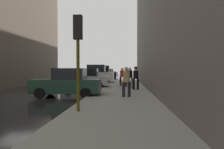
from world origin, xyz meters
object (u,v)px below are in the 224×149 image
object	(u,v)px
pedestrian_in_red_jacket	(122,76)
parked_dark_green_sedan	(67,83)
parked_blue_sedan	(108,73)
parked_black_suv	(101,74)
rolling_suitcase	(126,83)
parked_silver_sedan	(86,79)
traffic_light	(78,42)
parked_white_van	(95,75)
pedestrian_in_tan_coat	(126,80)
pedestrian_with_fedora	(136,77)
parked_red_hatchback	(105,74)
pedestrian_in_jeans	(130,77)
fire_hydrant	(99,87)

from	to	relation	value
pedestrian_in_red_jacket	parked_dark_green_sedan	bearing A→B (deg)	-114.93
parked_blue_sedan	parked_black_suv	bearing A→B (deg)	-90.00
parked_blue_sedan	rolling_suitcase	distance (m)	24.90
parked_silver_sedan	traffic_light	size ratio (longest dim) A/B	1.18
pedestrian_in_red_jacket	parked_blue_sedan	bearing A→B (deg)	97.93
parked_white_van	pedestrian_in_tan_coat	world-z (taller)	parked_white_van
pedestrian_with_fedora	rolling_suitcase	bearing A→B (deg)	104.41
parked_blue_sedan	parked_silver_sedan	bearing A→B (deg)	-90.00
parked_white_van	parked_black_suv	bearing A→B (deg)	90.00
rolling_suitcase	parked_red_hatchback	bearing A→B (deg)	101.04
traffic_light	pedestrian_with_fedora	size ratio (longest dim) A/B	2.03
parked_black_suv	rolling_suitcase	bearing A→B (deg)	-73.99
rolling_suitcase	traffic_light	bearing A→B (deg)	-98.81
parked_black_suv	parked_blue_sedan	distance (m)	11.83
parked_white_van	parked_red_hatchback	distance (m)	12.81
parked_silver_sedan	pedestrian_in_jeans	xyz separation A→B (m)	(4.01, -1.53, 0.26)
parked_black_suv	pedestrian_in_tan_coat	bearing A→B (deg)	-79.64
pedestrian_in_red_jacket	fire_hydrant	bearing A→B (deg)	-105.18
parked_black_suv	fire_hydrant	distance (m)	17.76
parked_black_suv	pedestrian_with_fedora	size ratio (longest dim) A/B	2.60
rolling_suitcase	parked_silver_sedan	bearing A→B (deg)	-177.91
parked_silver_sedan	traffic_light	distance (m)	11.91
pedestrian_with_fedora	pedestrian_in_red_jacket	bearing A→B (deg)	106.61
pedestrian_in_red_jacket	rolling_suitcase	distance (m)	1.03
parked_white_van	traffic_light	world-z (taller)	traffic_light
parked_silver_sedan	fire_hydrant	xyz separation A→B (m)	(1.80, -4.73, -0.35)
parked_dark_green_sedan	pedestrian_with_fedora	distance (m)	5.63
pedestrian_in_jeans	parked_blue_sedan	bearing A→B (deg)	98.68
pedestrian_in_jeans	fire_hydrant	bearing A→B (deg)	-124.57
parked_dark_green_sedan	rolling_suitcase	distance (m)	7.40
parked_red_hatchback	pedestrian_in_tan_coat	xyz separation A→B (m)	(3.69, -26.20, 0.26)
parked_dark_green_sedan	pedestrian_in_red_jacket	world-z (taller)	pedestrian_in_red_jacket
parked_white_van	traffic_light	distance (m)	17.93
traffic_light	rolling_suitcase	xyz separation A→B (m)	(1.82, 11.74, -2.27)
traffic_light	parked_red_hatchback	bearing A→B (deg)	93.47
pedestrian_in_red_jacket	rolling_suitcase	bearing A→B (deg)	-65.27
parked_blue_sedan	fire_hydrant	xyz separation A→B (m)	(1.80, -29.50, -0.35)
parked_dark_green_sedan	parked_red_hatchback	distance (m)	25.23
fire_hydrant	pedestrian_in_red_jacket	distance (m)	5.85
parked_white_van	rolling_suitcase	xyz separation A→B (m)	(3.67, -6.01, -0.54)
parked_blue_sedan	pedestrian_in_red_jacket	xyz separation A→B (m)	(3.33, -23.88, 0.26)
parked_black_suv	traffic_light	bearing A→B (deg)	-85.68
pedestrian_in_red_jacket	pedestrian_in_tan_coat	xyz separation A→B (m)	(0.36, -8.13, 0.00)
pedestrian_in_red_jacket	traffic_light	bearing A→B (deg)	-96.73
parked_dark_green_sedan	pedestrian_in_jeans	size ratio (longest dim) A/B	2.46
parked_red_hatchback	pedestrian_in_jeans	world-z (taller)	pedestrian_in_jeans
parked_white_van	fire_hydrant	distance (m)	11.04
parked_black_suv	fire_hydrant	xyz separation A→B (m)	(1.80, -17.66, -0.54)
parked_dark_green_sedan	parked_white_van	world-z (taller)	parked_white_van
parked_silver_sedan	pedestrian_in_tan_coat	distance (m)	8.14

